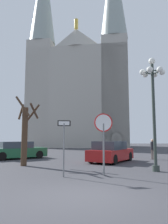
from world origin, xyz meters
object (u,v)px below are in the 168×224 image
at_px(cathedral, 79,81).
at_px(parked_car_far_green, 17,150).
at_px(bare_tree, 25,132).
at_px(stop_sign, 104,131).
at_px(one_way_arrow_sign, 64,142).
at_px(street_lamp, 153,94).
at_px(parked_car_near_red, 111,152).
at_px(pedestrian_walking, 153,147).

height_order(cathedral, parked_car_far_green, cathedral).
bearing_deg(bare_tree, stop_sign, -37.14).
bearing_deg(one_way_arrow_sign, cathedral, 91.03).
relative_size(street_lamp, parked_car_near_red, 1.33).
bearing_deg(cathedral, parked_car_far_green, -100.28).
distance_m(one_way_arrow_sign, pedestrian_walking, 9.93).
relative_size(stop_sign, bare_tree, 0.66).
relative_size(bare_tree, pedestrian_walking, 2.67).
bearing_deg(stop_sign, bare_tree, 142.86).
xyz_separation_m(cathedral, parked_car_far_green, (-4.13, -22.79, -11.82)).
xyz_separation_m(cathedral, pedestrian_walking, (6.69, -23.20, -11.54)).
bearing_deg(parked_car_far_green, parked_car_near_red, -16.92).
relative_size(parked_car_near_red, pedestrian_walking, 2.83).
bearing_deg(one_way_arrow_sign, street_lamp, 20.23).
xyz_separation_m(stop_sign, pedestrian_walking, (4.37, 7.48, -1.03)).
bearing_deg(parked_car_near_red, bare_tree, -158.10).
relative_size(parked_car_far_green, pedestrian_walking, 2.94).
height_order(stop_sign, parked_car_near_red, stop_sign).
bearing_deg(one_way_arrow_sign, bare_tree, 126.74).
relative_size(cathedral, pedestrian_walking, 25.02).
distance_m(stop_sign, bare_tree, 5.74).
relative_size(cathedral, street_lamp, 6.65).
distance_m(one_way_arrow_sign, parked_car_far_green, 9.49).
bearing_deg(parked_car_far_green, bare_tree, -67.08).
distance_m(street_lamp, pedestrian_walking, 7.03).
bearing_deg(one_way_arrow_sign, stop_sign, 9.74).
bearing_deg(parked_car_far_green, street_lamp, -35.59).
bearing_deg(cathedral, stop_sign, -85.67).
distance_m(cathedral, street_lamp, 30.97).
distance_m(parked_car_near_red, pedestrian_walking, 3.93).
xyz_separation_m(one_way_arrow_sign, parked_car_near_red, (2.66, 5.97, -0.83)).
distance_m(cathedral, one_way_arrow_sign, 32.88).
bearing_deg(bare_tree, parked_car_near_red, 21.90).
distance_m(parked_car_far_green, pedestrian_walking, 10.84).
height_order(street_lamp, bare_tree, street_lamp).
distance_m(stop_sign, street_lamp, 3.61).
bearing_deg(stop_sign, one_way_arrow_sign, -170.26).
relative_size(cathedral, bare_tree, 9.36).
xyz_separation_m(stop_sign, street_lamp, (2.71, 1.35, 1.97)).
height_order(cathedral, pedestrian_walking, cathedral).
height_order(one_way_arrow_sign, parked_car_far_green, one_way_arrow_sign).
relative_size(one_way_arrow_sign, parked_car_far_green, 0.53).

